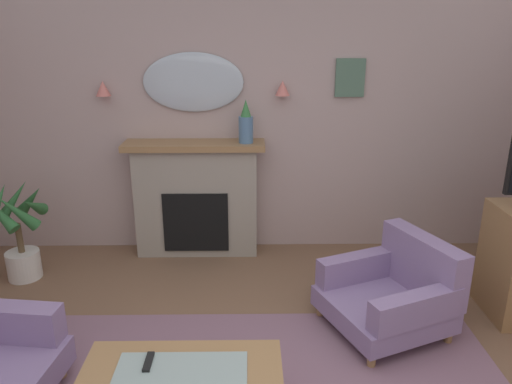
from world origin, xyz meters
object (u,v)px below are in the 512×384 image
object	(u,v)px
wall_sconce_left	(103,88)
armchair_beside_couch	(394,291)
fireplace	(196,200)
wall_mirror	(193,82)
coffee_table	(181,383)
wall_sconce_right	(283,88)
mantel_vase_left	(246,124)
framed_picture	(350,78)
potted_plant_tall_palm	(19,231)
tv_remote	(149,362)

from	to	relation	value
wall_sconce_left	armchair_beside_couch	size ratio (longest dim) A/B	0.13
fireplace	wall_mirror	xyz separation A→B (m)	(-0.00, 0.14, 1.14)
coffee_table	wall_sconce_right	bearing A→B (deg)	74.70
mantel_vase_left	wall_mirror	world-z (taller)	wall_mirror
fireplace	wall_sconce_right	world-z (taller)	wall_sconce_right
wall_mirror	framed_picture	world-z (taller)	wall_mirror
fireplace	potted_plant_tall_palm	size ratio (longest dim) A/B	1.50
fireplace	coffee_table	world-z (taller)	fireplace
coffee_table	framed_picture	bearing A→B (deg)	62.63
mantel_vase_left	coffee_table	bearing A→B (deg)	-98.10
framed_picture	potted_plant_tall_palm	bearing A→B (deg)	-167.51
fireplace	framed_picture	xyz separation A→B (m)	(1.50, 0.15, 1.18)
mantel_vase_left	armchair_beside_couch	size ratio (longest dim) A/B	0.39
armchair_beside_couch	coffee_table	bearing A→B (deg)	-143.56
wall_sconce_left	framed_picture	xyz separation A→B (m)	(2.35, 0.06, 0.09)
fireplace	framed_picture	distance (m)	1.91
wall_mirror	wall_sconce_left	world-z (taller)	wall_mirror
coffee_table	mantel_vase_left	bearing A→B (deg)	81.90
wall_sconce_right	fireplace	bearing A→B (deg)	-173.84
wall_sconce_right	tv_remote	bearing A→B (deg)	-109.79
mantel_vase_left	wall_mirror	bearing A→B (deg)	161.22
potted_plant_tall_palm	wall_sconce_right	bearing A→B (deg)	14.39
fireplace	coffee_table	xyz separation A→B (m)	(0.16, -2.44, -0.19)
wall_mirror	tv_remote	size ratio (longest dim) A/B	6.00
fireplace	wall_mirror	bearing A→B (deg)	90.00
wall_sconce_left	framed_picture	bearing A→B (deg)	1.46
wall_sconce_right	potted_plant_tall_palm	world-z (taller)	wall_sconce_right
wall_mirror	potted_plant_tall_palm	xyz separation A→B (m)	(-1.55, -0.67, -1.25)
tv_remote	coffee_table	bearing A→B (deg)	-24.70
framed_picture	potted_plant_tall_palm	xyz separation A→B (m)	(-3.05, -0.68, -1.29)
wall_sconce_left	wall_sconce_right	xyz separation A→B (m)	(1.70, 0.00, 0.00)
framed_picture	mantel_vase_left	bearing A→B (deg)	-169.80
fireplace	wall_sconce_right	distance (m)	1.38
coffee_table	armchair_beside_couch	xyz separation A→B (m)	(1.47, 1.09, -0.08)
mantel_vase_left	wall_sconce_right	world-z (taller)	wall_sconce_right
mantel_vase_left	wall_sconce_left	xyz separation A→B (m)	(-1.35, 0.12, 0.32)
armchair_beside_couch	wall_sconce_left	bearing A→B (deg)	149.72
wall_sconce_left	tv_remote	world-z (taller)	wall_sconce_left
fireplace	potted_plant_tall_palm	xyz separation A→B (m)	(-1.55, -0.52, -0.11)
framed_picture	coffee_table	distance (m)	3.23
wall_sconce_left	coffee_table	world-z (taller)	wall_sconce_left
wall_mirror	wall_sconce_left	xyz separation A→B (m)	(-0.85, -0.05, -0.05)
wall_sconce_left	potted_plant_tall_palm	world-z (taller)	wall_sconce_left
wall_sconce_left	fireplace	bearing A→B (deg)	-6.16
potted_plant_tall_palm	wall_sconce_left	bearing A→B (deg)	41.29
tv_remote	potted_plant_tall_palm	world-z (taller)	potted_plant_tall_palm
wall_mirror	framed_picture	xyz separation A→B (m)	(1.50, 0.01, 0.04)
potted_plant_tall_palm	framed_picture	bearing A→B (deg)	12.49
wall_sconce_right	coffee_table	distance (m)	2.92
fireplace	wall_sconce_left	world-z (taller)	wall_sconce_left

